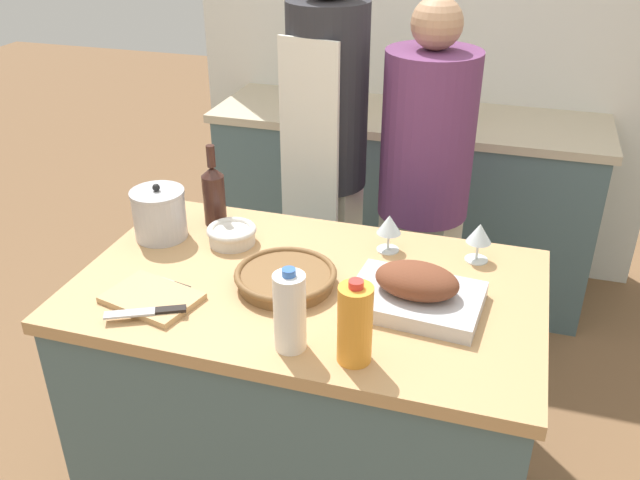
% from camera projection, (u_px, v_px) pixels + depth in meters
% --- Properties ---
extents(kitchen_island, '(1.34, 0.81, 0.93)m').
position_uv_depth(kitchen_island, '(309.00, 406.00, 2.18)').
color(kitchen_island, '#4C666B').
rests_on(kitchen_island, ground_plane).
extents(back_counter, '(1.92, 0.60, 0.94)m').
position_uv_depth(back_counter, '(403.00, 201.00, 3.54)').
color(back_counter, '#4C666B').
rests_on(back_counter, ground_plane).
extents(back_wall, '(2.42, 0.10, 2.55)m').
position_uv_depth(back_wall, '(425.00, 30.00, 3.44)').
color(back_wall, silver).
rests_on(back_wall, ground_plane).
extents(roasting_pan, '(0.37, 0.28, 0.13)m').
position_uv_depth(roasting_pan, '(416.00, 291.00, 1.83)').
color(roasting_pan, '#BCBCC1').
rests_on(roasting_pan, kitchen_island).
extents(wicker_basket, '(0.30, 0.30, 0.05)m').
position_uv_depth(wicker_basket, '(286.00, 277.00, 1.94)').
color(wicker_basket, brown).
rests_on(wicker_basket, kitchen_island).
extents(cutting_board, '(0.28, 0.23, 0.02)m').
position_uv_depth(cutting_board, '(152.00, 298.00, 1.88)').
color(cutting_board, tan).
rests_on(cutting_board, kitchen_island).
extents(stock_pot, '(0.17, 0.17, 0.19)m').
position_uv_depth(stock_pot, '(159.00, 214.00, 2.17)').
color(stock_pot, '#B7B7BC').
rests_on(stock_pot, kitchen_island).
extents(mixing_bowl, '(0.16, 0.16, 0.06)m').
position_uv_depth(mixing_bowl, '(232.00, 234.00, 2.16)').
color(mixing_bowl, beige).
rests_on(mixing_bowl, kitchen_island).
extents(juice_jug, '(0.08, 0.08, 0.23)m').
position_uv_depth(juice_jug, '(355.00, 324.00, 1.60)').
color(juice_jug, orange).
rests_on(juice_jug, kitchen_island).
extents(milk_jug, '(0.08, 0.08, 0.23)m').
position_uv_depth(milk_jug, '(290.00, 312.00, 1.65)').
color(milk_jug, white).
rests_on(milk_jug, kitchen_island).
extents(wine_bottle_green, '(0.07, 0.07, 0.28)m').
position_uv_depth(wine_bottle_green, '(214.00, 194.00, 2.24)').
color(wine_bottle_green, '#381E19').
rests_on(wine_bottle_green, kitchen_island).
extents(wine_glass_left, '(0.08, 0.08, 0.12)m').
position_uv_depth(wine_glass_left, '(389.00, 226.00, 2.09)').
color(wine_glass_left, silver).
rests_on(wine_glass_left, kitchen_island).
extents(wine_glass_right, '(0.08, 0.08, 0.12)m').
position_uv_depth(wine_glass_right, '(479.00, 235.00, 2.03)').
color(wine_glass_right, silver).
rests_on(wine_glass_right, kitchen_island).
extents(knife_chef, '(0.21, 0.12, 0.01)m').
position_uv_depth(knife_chef, '(148.00, 312.00, 1.80)').
color(knife_chef, '#B7B7BC').
rests_on(knife_chef, cutting_board).
extents(knife_paring, '(0.16, 0.06, 0.01)m').
position_uv_depth(knife_paring, '(168.00, 284.00, 1.95)').
color(knife_paring, '#B7B7BC').
rests_on(knife_paring, kitchen_island).
extents(stand_mixer, '(0.18, 0.14, 0.29)m').
position_uv_depth(stand_mixer, '(439.00, 96.00, 3.18)').
color(stand_mixer, silver).
rests_on(stand_mixer, back_counter).
extents(condiment_bottle_tall, '(0.05, 0.05, 0.21)m').
position_uv_depth(condiment_bottle_tall, '(351.00, 93.00, 3.29)').
color(condiment_bottle_tall, '#B28E2D').
rests_on(condiment_bottle_tall, back_counter).
extents(condiment_bottle_short, '(0.06, 0.06, 0.17)m').
position_uv_depth(condiment_bottle_short, '(307.00, 91.00, 3.39)').
color(condiment_bottle_short, '#B28E2D').
rests_on(condiment_bottle_short, back_counter).
extents(person_cook_aproned, '(0.32, 0.34, 1.78)m').
position_uv_depth(person_cook_aproned, '(327.00, 150.00, 2.71)').
color(person_cook_aproned, beige).
rests_on(person_cook_aproned, ground_plane).
extents(person_cook_guest, '(0.36, 0.36, 1.61)m').
position_uv_depth(person_cook_guest, '(424.00, 187.00, 2.68)').
color(person_cook_guest, beige).
rests_on(person_cook_guest, ground_plane).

